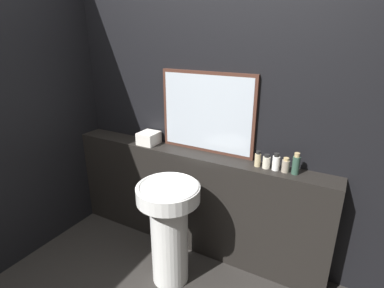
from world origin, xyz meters
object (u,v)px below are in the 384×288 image
(pedestal_sink, at_px, (169,225))
(conditioner_bottle, at_px, (266,162))
(mirror, at_px, (207,113))
(towel_stack, at_px, (149,138))
(body_wash_bottle, at_px, (286,165))
(hand_soap_bottle, at_px, (296,164))
(lotion_bottle, at_px, (276,162))
(shampoo_bottle, at_px, (258,159))

(pedestal_sink, relative_size, conditioner_bottle, 7.79)
(mirror, distance_m, conditioner_bottle, 0.62)
(towel_stack, height_order, body_wash_bottle, body_wash_bottle)
(mirror, xyz_separation_m, hand_soap_bottle, (0.75, -0.09, -0.26))
(pedestal_sink, relative_size, mirror, 1.02)
(lotion_bottle, bearing_deg, hand_soap_bottle, 0.00)
(mirror, bearing_deg, conditioner_bottle, -9.48)
(towel_stack, distance_m, hand_soap_bottle, 1.29)
(mirror, height_order, conditioner_bottle, mirror)
(shampoo_bottle, xyz_separation_m, conditioner_bottle, (0.07, 0.00, -0.01))
(pedestal_sink, relative_size, towel_stack, 4.74)
(lotion_bottle, height_order, body_wash_bottle, lotion_bottle)
(pedestal_sink, bearing_deg, mirror, 87.06)
(mirror, relative_size, towel_stack, 4.65)
(shampoo_bottle, distance_m, conditioner_bottle, 0.07)
(shampoo_bottle, distance_m, body_wash_bottle, 0.21)
(pedestal_sink, bearing_deg, towel_stack, 137.49)
(conditioner_bottle, bearing_deg, lotion_bottle, -0.00)
(pedestal_sink, xyz_separation_m, shampoo_bottle, (0.50, 0.47, 0.47))
(towel_stack, relative_size, conditioner_bottle, 1.64)
(body_wash_bottle, relative_size, hand_soap_bottle, 0.68)
(conditioner_bottle, xyz_separation_m, body_wash_bottle, (0.14, 0.00, 0.00))
(shampoo_bottle, bearing_deg, lotion_bottle, -0.00)
(mirror, bearing_deg, pedestal_sink, -92.94)
(shampoo_bottle, bearing_deg, hand_soap_bottle, 0.00)
(shampoo_bottle, xyz_separation_m, lotion_bottle, (0.14, -0.00, 0.00))
(conditioner_bottle, bearing_deg, mirror, 170.52)
(shampoo_bottle, xyz_separation_m, hand_soap_bottle, (0.28, 0.00, 0.02))
(lotion_bottle, bearing_deg, body_wash_bottle, 0.00)
(pedestal_sink, height_order, lotion_bottle, lotion_bottle)
(shampoo_bottle, bearing_deg, body_wash_bottle, 0.00)
(pedestal_sink, relative_size, body_wash_bottle, 7.67)
(pedestal_sink, xyz_separation_m, conditioner_bottle, (0.57, 0.47, 0.46))
(lotion_bottle, bearing_deg, conditioner_bottle, 180.00)
(lotion_bottle, bearing_deg, mirror, 171.59)
(mirror, relative_size, conditioner_bottle, 7.64)
(towel_stack, distance_m, lotion_bottle, 1.15)
(shampoo_bottle, height_order, conditioner_bottle, shampoo_bottle)
(body_wash_bottle, xyz_separation_m, hand_soap_bottle, (0.07, 0.00, 0.02))
(shampoo_bottle, relative_size, conditioner_bottle, 1.13)
(towel_stack, bearing_deg, lotion_bottle, -0.00)
(pedestal_sink, xyz_separation_m, body_wash_bottle, (0.71, 0.47, 0.47))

